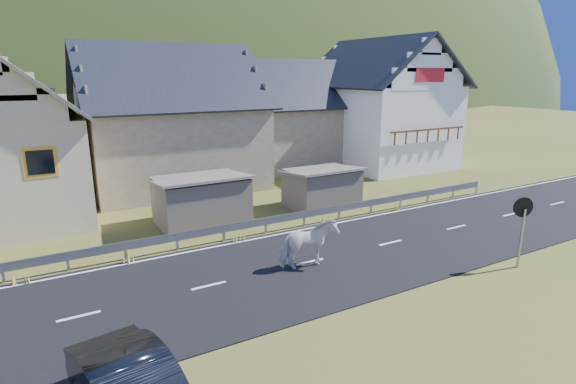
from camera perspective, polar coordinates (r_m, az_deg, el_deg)
ground at (r=17.19m, az=2.78°, el=-8.98°), size 160.00×160.00×0.00m
road at (r=17.19m, az=2.78°, el=-8.92°), size 60.00×7.00×0.04m
lane_markings at (r=17.18m, az=2.78°, el=-8.84°), size 60.00×6.60×0.01m
guardrail at (r=19.98m, az=-2.83°, el=-3.77°), size 28.10×0.09×0.75m
shed_left at (r=21.60m, az=-10.97°, el=-1.10°), size 4.30×3.30×2.40m
shed_right at (r=23.96m, az=4.30°, el=0.47°), size 3.80×2.90×2.20m
house_stone_a at (r=29.33m, az=-14.87°, el=9.87°), size 10.80×9.80×8.90m
house_stone_b at (r=35.04m, az=0.52°, el=10.45°), size 9.80×8.80×8.10m
house_white at (r=36.00m, az=11.47°, el=11.60°), size 8.80×10.80×9.70m
mountain at (r=195.61m, az=-25.31°, el=5.56°), size 440.00×280.00×260.00m
horse at (r=16.40m, az=2.58°, el=-6.65°), size 1.05×2.15×1.79m
traffic_mirror at (r=18.27m, az=27.61°, el=-2.75°), size 0.70×0.35×2.66m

